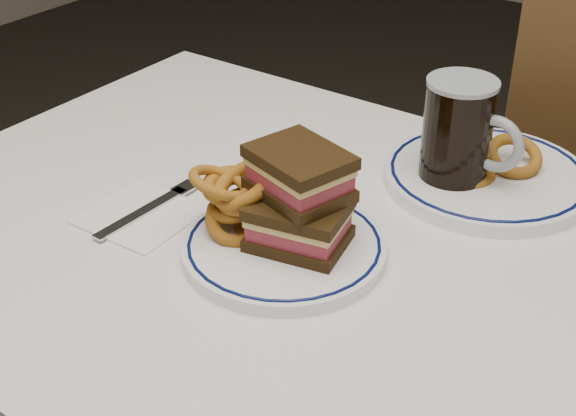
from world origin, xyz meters
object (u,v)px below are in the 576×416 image
Objects in this scene: main_plate at (284,247)px; beer_mug at (459,135)px; reuben_sandwich at (299,198)px; far_plate at (487,176)px.

beer_mug is at bearing 69.92° from main_plate.
far_plate is at bearing 67.67° from reuben_sandwich.
beer_mug is (0.09, 0.27, 0.01)m from reuben_sandwich.
far_plate is (0.14, 0.32, 0.00)m from main_plate.
reuben_sandwich reaches higher than main_plate.
main_plate is 0.87× the size of far_plate.
reuben_sandwich is at bearing -108.87° from beer_mug.
beer_mug is 0.09m from far_plate.
beer_mug reaches higher than far_plate.
main_plate is 1.57× the size of beer_mug.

